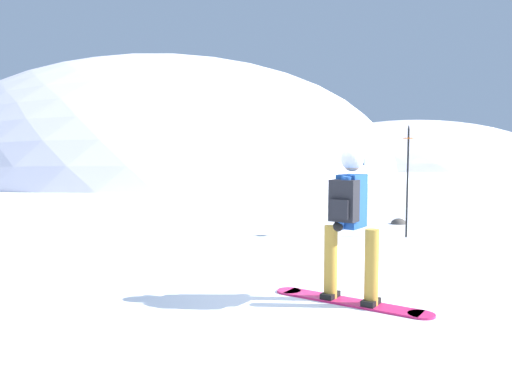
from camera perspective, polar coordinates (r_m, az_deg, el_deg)
name	(u,v)px	position (r m, az deg, el deg)	size (l,w,h in m)	color
ground_plane	(308,295)	(6.04, 5.84, -11.49)	(300.00, 300.00, 0.00)	white
ridge_peak_main	(172,176)	(33.84, -9.43, 1.78)	(29.51, 26.56, 15.13)	white
ridge_peak_far	(412,167)	(54.09, 17.13, 2.71)	(27.24, 24.51, 9.48)	white
snowboarder_main	(350,221)	(5.58, 10.56, -3.23)	(1.27, 1.48, 1.71)	#D11E5B
piste_marker_near	(408,174)	(10.16, 16.72, 1.98)	(0.20, 0.20, 2.18)	black
rock_mid	(399,224)	(12.08, 15.77, -3.48)	(0.37, 0.31, 0.26)	#4C4742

